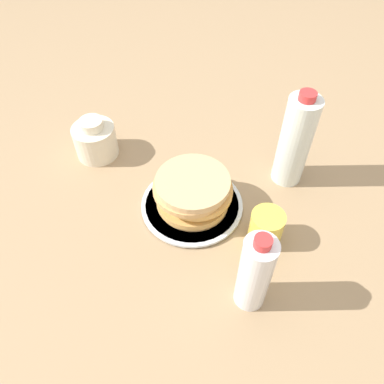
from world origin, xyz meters
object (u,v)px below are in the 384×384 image
at_px(plate, 192,205).
at_px(water_bottle_near, 295,141).
at_px(juice_glass, 266,228).
at_px(water_bottle_mid, 255,273).
at_px(cream_jug, 95,140).
at_px(pancake_stack, 193,191).

distance_m(plate, water_bottle_near, 0.29).
distance_m(juice_glass, water_bottle_near, 0.22).
xyz_separation_m(plate, water_bottle_mid, (0.05, -0.25, 0.09)).
xyz_separation_m(juice_glass, water_bottle_mid, (-0.08, -0.12, 0.06)).
bearing_deg(cream_jug, juice_glass, -48.38).
xyz_separation_m(pancake_stack, cream_jug, (-0.20, 0.25, -0.01)).
relative_size(cream_jug, water_bottle_near, 0.44).
bearing_deg(juice_glass, cream_jug, 131.62).
relative_size(pancake_stack, water_bottle_mid, 0.87).
distance_m(plate, juice_glass, 0.19).
relative_size(juice_glass, water_bottle_mid, 0.39).
distance_m(pancake_stack, juice_glass, 0.18).
distance_m(plate, cream_jug, 0.32).
distance_m(pancake_stack, cream_jug, 0.32).
bearing_deg(cream_jug, plate, -50.79).
bearing_deg(water_bottle_mid, juice_glass, 56.93).
xyz_separation_m(plate, pancake_stack, (0.00, -0.00, 0.05)).
distance_m(cream_jug, water_bottle_near, 0.51).
xyz_separation_m(pancake_stack, juice_glass, (0.13, -0.13, -0.02)).
distance_m(pancake_stack, water_bottle_mid, 0.26).
bearing_deg(juice_glass, water_bottle_near, 52.41).
bearing_deg(water_bottle_near, water_bottle_mid, -125.70).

